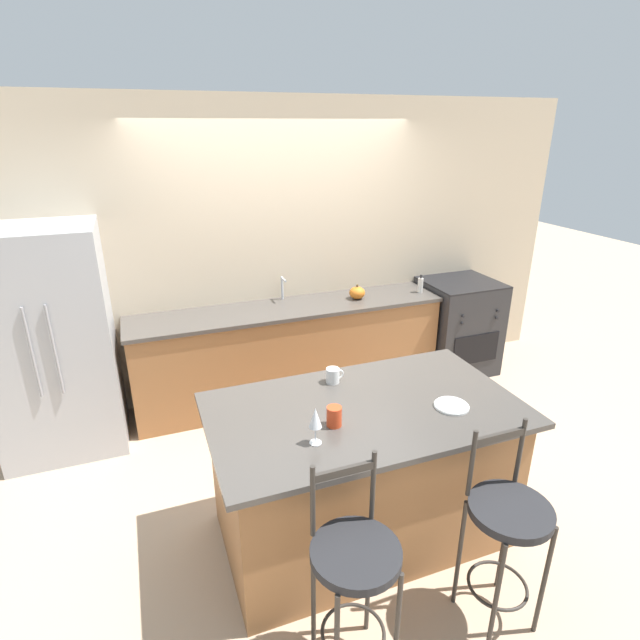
% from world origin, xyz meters
% --- Properties ---
extents(ground_plane, '(18.00, 18.00, 0.00)m').
position_xyz_m(ground_plane, '(0.00, 0.00, 0.00)').
color(ground_plane, tan).
extents(wall_back, '(6.00, 0.07, 2.70)m').
position_xyz_m(wall_back, '(0.00, 0.64, 1.35)').
color(wall_back, beige).
rests_on(wall_back, ground_plane).
extents(back_counter, '(2.88, 0.62, 0.91)m').
position_xyz_m(back_counter, '(0.00, 0.35, 0.46)').
color(back_counter, '#936038').
rests_on(back_counter, ground_plane).
extents(sink_faucet, '(0.02, 0.13, 0.22)m').
position_xyz_m(sink_faucet, '(0.00, 0.53, 1.05)').
color(sink_faucet, '#ADAFB5').
rests_on(sink_faucet, back_counter).
extents(kitchen_island, '(1.83, 1.04, 0.92)m').
position_xyz_m(kitchen_island, '(-0.10, -1.49, 0.46)').
color(kitchen_island, '#936038').
rests_on(kitchen_island, ground_plane).
extents(refrigerator, '(0.88, 0.76, 1.79)m').
position_xyz_m(refrigerator, '(-1.93, 0.25, 0.89)').
color(refrigerator, '#ADAFB5').
rests_on(refrigerator, ground_plane).
extents(oven_range, '(0.72, 0.70, 0.97)m').
position_xyz_m(oven_range, '(1.81, 0.28, 0.48)').
color(oven_range, '#28282B').
rests_on(oven_range, ground_plane).
extents(bar_stool_near, '(0.41, 0.41, 1.11)m').
position_xyz_m(bar_stool_near, '(-0.51, -2.25, 0.60)').
color(bar_stool_near, '#332D28').
rests_on(bar_stool_near, ground_plane).
extents(bar_stool_far, '(0.41, 0.41, 1.11)m').
position_xyz_m(bar_stool_far, '(0.30, -2.28, 0.60)').
color(bar_stool_far, '#332D28').
rests_on(bar_stool_far, ground_plane).
extents(dinner_plate, '(0.20, 0.20, 0.02)m').
position_xyz_m(dinner_plate, '(0.37, -1.66, 0.93)').
color(dinner_plate, white).
rests_on(dinner_plate, kitchen_island).
extents(wine_glass, '(0.07, 0.07, 0.21)m').
position_xyz_m(wine_glass, '(-0.50, -1.71, 1.07)').
color(wine_glass, white).
rests_on(wine_glass, kitchen_island).
extents(coffee_mug, '(0.12, 0.09, 0.10)m').
position_xyz_m(coffee_mug, '(-0.17, -1.14, 0.97)').
color(coffee_mug, white).
rests_on(coffee_mug, kitchen_island).
extents(tumbler_cup, '(0.08, 0.08, 0.11)m').
position_xyz_m(tumbler_cup, '(-0.34, -1.59, 0.98)').
color(tumbler_cup, red).
rests_on(tumbler_cup, kitchen_island).
extents(pumpkin_decoration, '(0.15, 0.15, 0.14)m').
position_xyz_m(pumpkin_decoration, '(0.67, 0.31, 0.97)').
color(pumpkin_decoration, orange).
rests_on(pumpkin_decoration, back_counter).
extents(soap_bottle, '(0.05, 0.05, 0.18)m').
position_xyz_m(soap_bottle, '(1.33, 0.27, 0.99)').
color(soap_bottle, silver).
rests_on(soap_bottle, back_counter).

